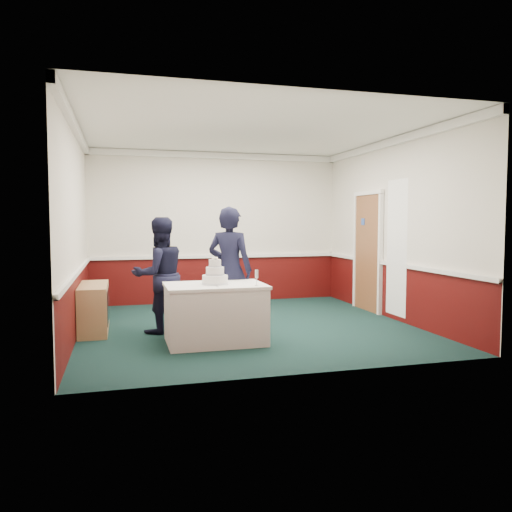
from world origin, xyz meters
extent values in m
plane|color=#122C27|center=(0.00, 0.00, 0.00)|extent=(5.00, 5.00, 0.00)
cube|color=silver|center=(0.00, 2.48, 1.50)|extent=(5.00, 0.05, 3.00)
cube|color=silver|center=(-2.48, 0.00, 1.50)|extent=(0.05, 5.00, 3.00)
cube|color=silver|center=(2.48, 0.00, 1.50)|extent=(0.05, 5.00, 3.00)
cube|color=white|center=(0.00, 0.00, 2.98)|extent=(5.00, 5.00, 0.05)
cube|color=#450A09|center=(0.00, 2.48, 0.45)|extent=(5.00, 0.02, 0.90)
cube|color=white|center=(0.00, 2.47, 0.92)|extent=(4.98, 0.05, 0.06)
cube|color=white|center=(0.00, 2.46, 2.93)|extent=(5.00, 0.08, 0.12)
cube|color=brown|center=(2.46, 0.80, 1.05)|extent=(0.05, 0.90, 2.10)
cube|color=#234799|center=(2.44, 0.95, 1.62)|extent=(0.01, 0.12, 0.12)
cube|color=white|center=(2.42, -0.25, 1.20)|extent=(0.02, 0.60, 2.20)
cube|color=#A47A4F|center=(-2.28, 0.25, 0.35)|extent=(0.40, 1.20, 0.70)
cube|color=black|center=(-2.07, 0.25, 0.40)|extent=(0.01, 1.00, 0.50)
cube|color=white|center=(-0.67, -0.88, 0.38)|extent=(1.28, 0.88, 0.76)
cube|color=white|center=(-0.67, -0.88, 0.77)|extent=(1.32, 0.92, 0.04)
cylinder|color=white|center=(-0.67, -0.88, 0.85)|extent=(0.34, 0.34, 0.12)
cylinder|color=silver|center=(-0.67, -0.88, 0.80)|extent=(0.35, 0.35, 0.03)
cylinder|color=white|center=(-0.67, -0.88, 0.97)|extent=(0.24, 0.24, 0.11)
cylinder|color=silver|center=(-0.67, -0.88, 0.92)|extent=(0.25, 0.25, 0.02)
cylinder|color=white|center=(-0.67, -0.88, 1.07)|extent=(0.16, 0.16, 0.10)
cylinder|color=silver|center=(-0.67, -0.88, 1.03)|extent=(0.17, 0.17, 0.02)
sphere|color=#EDE5C9|center=(-0.67, -0.88, 1.14)|extent=(0.03, 0.03, 0.03)
sphere|color=#EDE5C9|center=(-0.64, -0.87, 1.14)|extent=(0.03, 0.03, 0.03)
sphere|color=#EDE5C9|center=(-0.69, -0.86, 1.14)|extent=(0.03, 0.03, 0.03)
sphere|color=#EDE5C9|center=(-0.65, -0.90, 1.14)|extent=(0.03, 0.03, 0.03)
sphere|color=#EDE5C9|center=(-0.70, -0.89, 1.14)|extent=(0.03, 0.03, 0.03)
cube|color=silver|center=(-0.70, -1.08, 0.79)|extent=(0.05, 0.22, 0.00)
cylinder|color=silver|center=(-0.17, -1.16, 0.79)|extent=(0.05, 0.05, 0.01)
cylinder|color=silver|center=(-0.17, -1.16, 0.84)|extent=(0.01, 0.01, 0.09)
cylinder|color=silver|center=(-0.17, -1.16, 0.94)|extent=(0.04, 0.04, 0.11)
imported|color=black|center=(-1.34, -0.06, 0.84)|extent=(0.98, 0.86, 1.69)
imported|color=black|center=(-0.35, -0.32, 0.92)|extent=(0.80, 0.75, 1.84)
camera|label=1|loc=(-1.88, -7.41, 1.63)|focal=35.00mm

